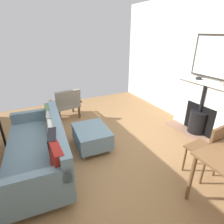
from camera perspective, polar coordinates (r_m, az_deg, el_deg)
name	(u,v)px	position (r m, az deg, el deg)	size (l,w,h in m)	color
ground_plane	(99,151)	(3.51, -4.06, -12.17)	(4.93, 5.76, 0.01)	olive
wall_left	(203,65)	(4.44, 26.94, 13.16)	(0.12, 5.76, 2.84)	beige
fireplace	(203,111)	(4.32, 26.75, 0.15)	(0.53, 1.47, 1.14)	brown
mirror_over_mantel	(218,57)	(4.14, 30.60, 14.64)	(0.04, 1.09, 0.83)	#2D2823
mantel_bowl_near	(199,78)	(4.29, 25.73, 9.61)	(0.12, 0.12, 0.04)	black
mantel_bowl_far	(223,84)	(3.99, 31.74, 7.53)	(0.13, 0.13, 0.06)	#9E9384
sofa	(41,149)	(3.15, -21.59, -10.75)	(1.03, 2.03, 0.81)	#B2B2B7
ottoman	(92,136)	(3.50, -6.42, -7.51)	(0.66, 0.81, 0.40)	#B2B2B7
armchair_accent	(67,102)	(4.67, -14.13, 2.94)	(0.72, 0.65, 0.80)	#4C3321
dining_chair_near_fireplace	(210,147)	(3.00, 28.50, -9.82)	(0.43, 0.43, 0.92)	brown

